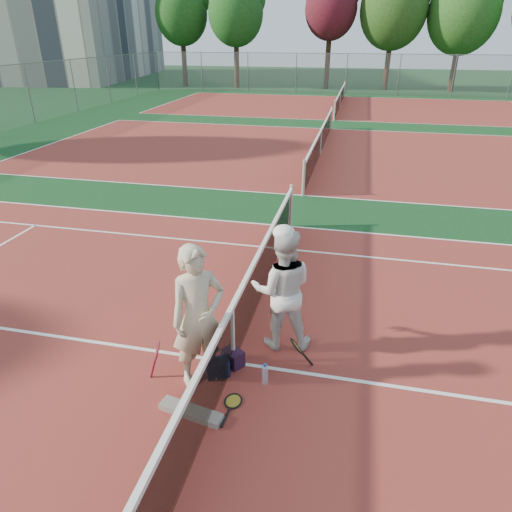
# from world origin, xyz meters

# --- Properties ---
(ground) EXTENTS (130.00, 130.00, 0.00)m
(ground) POSITION_xyz_m (0.00, 0.00, 0.00)
(ground) COLOR #0F3918
(ground) RESTS_ON ground
(court_main) EXTENTS (23.77, 10.97, 0.01)m
(court_main) POSITION_xyz_m (0.00, 0.00, 0.00)
(court_main) COLOR maroon
(court_main) RESTS_ON ground
(court_far_a) EXTENTS (23.77, 10.97, 0.01)m
(court_far_a) POSITION_xyz_m (0.00, 13.50, 0.00)
(court_far_a) COLOR maroon
(court_far_a) RESTS_ON ground
(court_far_b) EXTENTS (23.77, 10.97, 0.01)m
(court_far_b) POSITION_xyz_m (0.00, 27.00, 0.00)
(court_far_b) COLOR maroon
(court_far_b) RESTS_ON ground
(net_main) EXTENTS (0.10, 10.98, 1.02)m
(net_main) POSITION_xyz_m (0.00, 0.00, 0.51)
(net_main) COLOR black
(net_main) RESTS_ON ground
(net_far_a) EXTENTS (0.10, 10.98, 1.02)m
(net_far_a) POSITION_xyz_m (0.00, 13.50, 0.51)
(net_far_a) COLOR black
(net_far_a) RESTS_ON ground
(net_far_b) EXTENTS (0.10, 10.98, 1.02)m
(net_far_b) POSITION_xyz_m (0.00, 27.00, 0.51)
(net_far_b) COLOR black
(net_far_b) RESTS_ON ground
(fence_back) EXTENTS (32.00, 0.06, 3.00)m
(fence_back) POSITION_xyz_m (0.00, 34.00, 1.50)
(fence_back) COLOR slate
(fence_back) RESTS_ON ground
(apartment_block) EXTENTS (12.96, 23.18, 15.00)m
(apartment_block) POSITION_xyz_m (-28.00, 44.00, 7.50)
(apartment_block) COLOR beige
(apartment_block) RESTS_ON ground
(player_a) EXTENTS (0.90, 0.86, 2.07)m
(player_a) POSITION_xyz_m (-0.35, -0.41, 1.04)
(player_a) COLOR #C3B997
(player_a) RESTS_ON ground
(player_b) EXTENTS (1.07, 0.91, 1.95)m
(player_b) POSITION_xyz_m (0.61, 0.65, 0.98)
(player_b) COLOR silver
(player_b) RESTS_ON ground
(racket_red) EXTENTS (0.28, 0.32, 0.58)m
(racket_red) POSITION_xyz_m (-0.95, -0.52, 0.29)
(racket_red) COLOR maroon
(racket_red) RESTS_ON ground
(racket_black_held) EXTENTS (0.44, 0.40, 0.51)m
(racket_black_held) POSITION_xyz_m (0.92, 0.09, 0.26)
(racket_black_held) COLOR black
(racket_black_held) RESTS_ON ground
(racket_spare) EXTENTS (0.30, 0.61, 0.03)m
(racket_spare) POSITION_xyz_m (0.21, -0.78, 0.01)
(racket_spare) COLOR black
(racket_spare) RESTS_ON ground
(sports_bag_navy) EXTENTS (0.39, 0.35, 0.26)m
(sports_bag_navy) POSITION_xyz_m (-0.15, -0.30, 0.13)
(sports_bag_navy) COLOR black
(sports_bag_navy) RESTS_ON ground
(sports_bag_purple) EXTENTS (0.38, 0.35, 0.25)m
(sports_bag_purple) POSITION_xyz_m (0.01, -0.03, 0.13)
(sports_bag_purple) COLOR black
(sports_bag_purple) RESTS_ON ground
(net_cover_canvas) EXTENTS (0.89, 0.36, 0.09)m
(net_cover_canvas) POSITION_xyz_m (-0.26, -1.11, 0.05)
(net_cover_canvas) COLOR slate
(net_cover_canvas) RESTS_ON ground
(water_bottle) EXTENTS (0.09, 0.09, 0.30)m
(water_bottle) POSITION_xyz_m (0.55, -0.33, 0.15)
(water_bottle) COLOR #C9DEFF
(water_bottle) RESTS_ON ground
(tree_back_0) EXTENTS (4.53, 4.53, 8.55)m
(tree_back_0) POSITION_xyz_m (-14.73, 37.24, 5.91)
(tree_back_0) COLOR #382314
(tree_back_0) RESTS_ON ground
(tree_back_1) EXTENTS (4.63, 4.63, 8.61)m
(tree_back_1) POSITION_xyz_m (-9.68, 36.74, 5.92)
(tree_back_1) COLOR #382314
(tree_back_1) RESTS_ON ground
(tree_back_maroon) EXTENTS (4.29, 4.29, 8.72)m
(tree_back_maroon) POSITION_xyz_m (-1.83, 37.73, 6.22)
(tree_back_maroon) COLOR #382314
(tree_back_maroon) RESTS_ON ground
(tree_back_3) EXTENTS (5.37, 5.37, 9.23)m
(tree_back_3) POSITION_xyz_m (3.20, 37.97, 6.12)
(tree_back_3) COLOR #382314
(tree_back_3) RESTS_ON ground
(tree_back_4) EXTENTS (5.48, 5.48, 9.02)m
(tree_back_4) POSITION_xyz_m (8.55, 38.00, 5.86)
(tree_back_4) COLOR #382314
(tree_back_4) RESTS_ON ground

